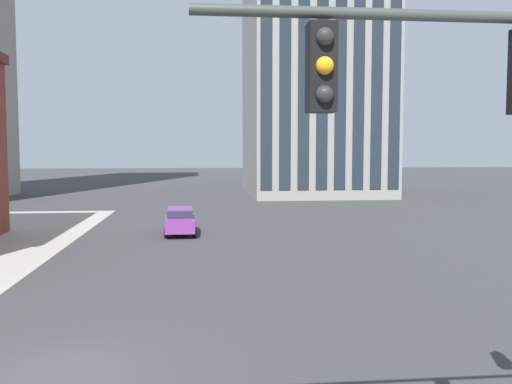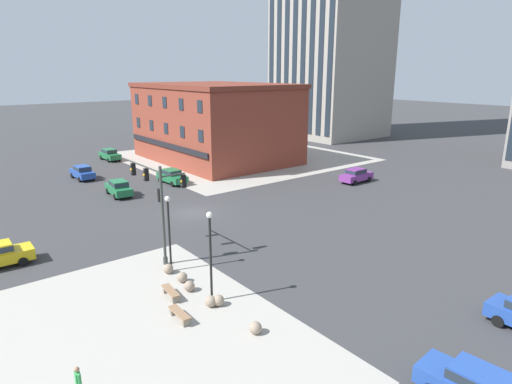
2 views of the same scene
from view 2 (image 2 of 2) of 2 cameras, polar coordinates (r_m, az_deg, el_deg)
ground_plane at (r=41.99m, az=-8.22°, el=-2.68°), size 320.00×320.00×0.00m
sidewalk_corner_slab at (r=23.37m, az=-19.74°, el=-19.32°), size 20.00×19.00×0.02m
sidewalk_far_corner at (r=68.86m, az=-2.27°, el=4.63°), size 32.00×32.00×0.02m
traffic_signal_main at (r=30.96m, az=-12.70°, el=-0.54°), size 5.92×2.09×6.96m
bollard_sphere_curb_a at (r=30.04m, az=-11.34°, el=-9.75°), size 0.66×0.66×0.66m
bollard_sphere_curb_b at (r=28.73m, az=-9.58°, el=-10.88°), size 0.66×0.66×0.66m
bollard_sphere_curb_c at (r=27.59m, az=-8.67°, el=-12.01°), size 0.66×0.66×0.66m
bollard_sphere_curb_d at (r=25.82m, az=-5.91°, el=-13.96°), size 0.66×0.66×0.66m
bollard_sphere_curb_e at (r=25.87m, az=-4.91°, el=-13.87°), size 0.66×0.66×0.66m
bollard_sphere_curb_f at (r=23.41m, az=-0.07°, el=-17.26°), size 0.66×0.66×0.66m
bench_near_signal at (r=27.09m, az=-11.04°, el=-12.70°), size 1.84×0.66×0.49m
bench_mid_block at (r=24.84m, az=-9.92°, el=-15.43°), size 1.81×0.51×0.49m
pedestrian_at_curb at (r=20.49m, az=-22.12°, el=-21.92°), size 0.55×0.22×1.62m
street_lamp_corner_near at (r=29.22m, az=-11.28°, el=-4.18°), size 0.36×0.36×5.25m
street_lamp_mid_sidewalk at (r=24.97m, az=-5.97°, el=-7.08°), size 0.36×0.36×5.50m
car_main_northbound_far at (r=53.96m, az=12.92°, el=2.19°), size 1.96×4.44×1.68m
car_main_southbound_far at (r=69.41m, az=-18.51°, el=4.70°), size 4.47×2.04×1.68m
car_parked_curb at (r=58.32m, az=-21.67°, el=2.46°), size 4.45×2.00×1.68m
car_main_mid at (r=49.18m, az=-17.43°, el=0.57°), size 4.52×2.14×1.68m
car_cross_far at (r=53.07m, az=-10.89°, el=2.08°), size 4.50×2.10×1.68m
storefront_block_near_corner at (r=66.13m, az=-5.36°, el=9.05°), size 23.30×16.46×11.22m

